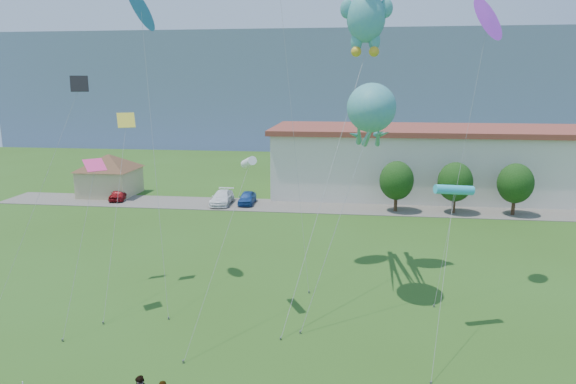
{
  "coord_description": "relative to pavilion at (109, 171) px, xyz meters",
  "views": [
    {
      "loc": [
        5.38,
        -20.2,
        13.59
      ],
      "look_at": [
        1.76,
        8.0,
        7.47
      ],
      "focal_mm": 32.0,
      "sensor_mm": 36.0,
      "label": 1
    }
  ],
  "objects": [
    {
      "name": "small_kite_purple",
      "position": [
        37.36,
        -23.85,
        13.99
      ],
      "size": [
        3.81,
        4.87,
        18.11
      ],
      "color": "purple",
      "rests_on": "ground"
    },
    {
      "name": "small_kite_pink",
      "position": [
        14.62,
        -31.18,
        5.01
      ],
      "size": [
        1.29,
        4.74,
        9.35
      ],
      "color": "#FB3782",
      "rests_on": "ground"
    },
    {
      "name": "tree_near",
      "position": [
        34.0,
        -4.0,
        0.36
      ],
      "size": [
        3.6,
        3.6,
        5.47
      ],
      "color": "#3F2B19",
      "rests_on": "ground"
    },
    {
      "name": "tree_mid",
      "position": [
        40.0,
        -4.0,
        0.36
      ],
      "size": [
        3.6,
        3.6,
        5.47
      ],
      "color": "#3F2B19",
      "rests_on": "ground"
    },
    {
      "name": "tree_far",
      "position": [
        46.0,
        -4.0,
        0.36
      ],
      "size": [
        3.6,
        3.6,
        5.47
      ],
      "color": "#3F2B19",
      "rests_on": "ground"
    },
    {
      "name": "parking_strip",
      "position": [
        24.0,
        -3.0,
        -2.99
      ],
      "size": [
        70.0,
        6.0,
        0.06
      ],
      "primitive_type": "cube",
      "color": "#59544C",
      "rests_on": "ground"
    },
    {
      "name": "parked_car_red",
      "position": [
        2.3,
        -2.48,
        -2.26
      ],
      "size": [
        2.2,
        4.29,
        1.4
      ],
      "primitive_type": "imported",
      "rotation": [
        0.0,
        0.0,
        0.14
      ],
      "color": "maroon",
      "rests_on": "parking_strip"
    },
    {
      "name": "pavilion",
      "position": [
        0.0,
        0.0,
        0.0
      ],
      "size": [
        9.2,
        9.2,
        5.0
      ],
      "color": "tan",
      "rests_on": "ground"
    },
    {
      "name": "parked_car_white",
      "position": [
        14.81,
        -3.15,
        -2.22
      ],
      "size": [
        2.23,
        5.15,
        1.48
      ],
      "primitive_type": "imported",
      "rotation": [
        0.0,
        0.0,
        0.03
      ],
      "color": "white",
      "rests_on": "parking_strip"
    },
    {
      "name": "small_kite_black",
      "position": [
        11.38,
        -27.31,
        8.74
      ],
      "size": [
        3.78,
        7.08,
        13.91
      ],
      "color": "black",
      "rests_on": "ground"
    },
    {
      "name": "small_kite_blue",
      "position": [
        15.8,
        -25.46,
        14.67
      ],
      "size": [
        4.16,
        7.01,
        18.84
      ],
      "color": "blue",
      "rests_on": "ground"
    },
    {
      "name": "teddy_bear_kite",
      "position": [
        30.0,
        -21.58,
        15.2
      ],
      "size": [
        6.04,
        12.76,
        20.87
      ],
      "color": "teal",
      "rests_on": "ground"
    },
    {
      "name": "warehouse",
      "position": [
        50.0,
        6.0,
        1.1
      ],
      "size": [
        61.0,
        15.0,
        8.2
      ],
      "color": "beige",
      "rests_on": "ground"
    },
    {
      "name": "octopus_kite",
      "position": [
        30.38,
        -25.66,
        8.28
      ],
      "size": [
        5.15,
        12.59,
        13.55
      ],
      "color": "teal",
      "rests_on": "ground"
    },
    {
      "name": "parked_car_blue",
      "position": [
        17.6,
        -2.7,
        -2.26
      ],
      "size": [
        1.74,
        4.15,
        1.4
      ],
      "primitive_type": "imported",
      "rotation": [
        0.0,
        0.0,
        0.02
      ],
      "color": "#1A4390",
      "rests_on": "parking_strip"
    },
    {
      "name": "small_kite_cyan",
      "position": [
        34.79,
        -30.42,
        4.84
      ],
      "size": [
        1.91,
        7.22,
        8.36
      ],
      "color": "#2EB9D3",
      "rests_on": "ground"
    },
    {
      "name": "small_kite_white",
      "position": [
        23.42,
        -29.68,
        5.97
      ],
      "size": [
        2.41,
        7.63,
        9.5
      ],
      "color": "white",
      "rests_on": "ground"
    },
    {
      "name": "hill_ridge",
      "position": [
        24.0,
        82.0,
        9.48
      ],
      "size": [
        160.0,
        50.0,
        25.0
      ],
      "primitive_type": "cube",
      "color": "slate",
      "rests_on": "ground"
    },
    {
      "name": "small_kite_yellow",
      "position": [
        14.7,
        -26.9,
        6.83
      ],
      "size": [
        1.5,
        7.18,
        11.58
      ],
      "color": "yellow",
      "rests_on": "ground"
    }
  ]
}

